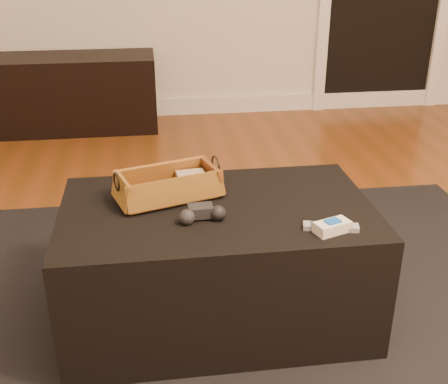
{
  "coord_description": "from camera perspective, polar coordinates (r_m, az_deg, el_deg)",
  "views": [
    {
      "loc": [
        -0.43,
        -1.31,
        1.23
      ],
      "look_at": [
        -0.21,
        0.27,
        0.49
      ],
      "focal_mm": 45.0,
      "sensor_mm": 36.0,
      "label": 1
    }
  ],
  "objects": [
    {
      "name": "silver_remote",
      "position": [
        1.69,
        10.81,
        -3.47
      ],
      "size": [
        0.17,
        0.07,
        0.02
      ],
      "color": "#A8AAAF",
      "rests_on": "ottoman"
    },
    {
      "name": "media_cabinet",
      "position": [
        3.98,
        -16.17,
        9.61
      ],
      "size": [
        1.26,
        0.45,
        0.49
      ],
      "primitive_type": "cube",
      "color": "black",
      "rests_on": "floor"
    },
    {
      "name": "cloth_bundle",
      "position": [
        1.9,
        -3.38,
        1.26
      ],
      "size": [
        0.1,
        0.08,
        0.05
      ],
      "primitive_type": "cube",
      "rotation": [
        0.0,
        0.0,
        0.13
      ],
      "color": "tan",
      "rests_on": "wicker_basket"
    },
    {
      "name": "floor",
      "position": [
        1.85,
        7.94,
        -17.34
      ],
      "size": [
        5.0,
        5.5,
        0.01
      ],
      "primitive_type": "cube",
      "color": "brown",
      "rests_on": "ground"
    },
    {
      "name": "wicker_basket",
      "position": [
        1.85,
        -5.67,
        0.56
      ],
      "size": [
        0.38,
        0.27,
        0.12
      ],
      "color": "#AE6327",
      "rests_on": "ottoman"
    },
    {
      "name": "tv_remote",
      "position": [
        1.84,
        -6.02,
        -0.22
      ],
      "size": [
        0.18,
        0.11,
        0.02
      ],
      "primitive_type": "cube",
      "rotation": [
        0.0,
        0.0,
        0.41
      ],
      "color": "black",
      "rests_on": "wicker_basket"
    },
    {
      "name": "area_rug",
      "position": [
        1.98,
        -0.47,
        -13.25
      ],
      "size": [
        2.6,
        2.0,
        0.01
      ],
      "primitive_type": "cube",
      "color": "black",
      "rests_on": "floor"
    },
    {
      "name": "game_controller",
      "position": [
        1.7,
        -2.27,
        -2.18
      ],
      "size": [
        0.15,
        0.09,
        0.05
      ],
      "color": "black",
      "rests_on": "ottoman"
    },
    {
      "name": "baseboard",
      "position": [
        4.23,
        -1.78,
        8.79
      ],
      "size": [
        5.0,
        0.04,
        0.12
      ],
      "primitive_type": "cube",
      "color": "white",
      "rests_on": "floor"
    },
    {
      "name": "ottoman",
      "position": [
        1.9,
        -0.69,
        -7.19
      ],
      "size": [
        1.0,
        0.6,
        0.42
      ],
      "primitive_type": "cube",
      "color": "black",
      "rests_on": "area_rug"
    },
    {
      "name": "cream_gadget",
      "position": [
        1.67,
        10.94,
        -3.48
      ],
      "size": [
        0.12,
        0.09,
        0.04
      ],
      "color": "silver",
      "rests_on": "ottoman"
    }
  ]
}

